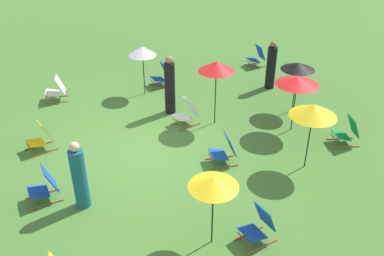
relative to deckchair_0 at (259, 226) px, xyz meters
name	(u,v)px	position (x,y,z in m)	size (l,w,h in m)	color
ground_plane	(151,151)	(-3.90, -1.24, -0.37)	(40.00, 40.00, 0.00)	#477A33
deckchair_0	(259,226)	(0.00, 0.00, 0.00)	(0.62, 0.84, 0.83)	olive
deckchair_1	(347,132)	(-2.47, 4.01, 0.00)	(0.64, 0.85, 0.83)	olive
deckchair_2	(224,151)	(-2.75, 0.44, 0.00)	(0.56, 0.81, 0.83)	olive
deckchair_4	(41,138)	(-4.99, -3.99, 0.00)	(0.66, 0.86, 0.83)	olive
deckchair_5	(187,113)	(-4.98, 0.18, 0.00)	(0.66, 0.86, 0.83)	olive
deckchair_6	(162,76)	(-7.91, 0.25, 0.00)	(0.55, 0.81, 0.83)	olive
deckchair_7	(57,90)	(-7.96, -3.36, 0.00)	(0.59, 0.83, 0.83)	olive
deckchair_9	(45,186)	(-2.78, -4.00, 0.00)	(0.57, 0.81, 0.83)	olive
deckchair_10	(257,57)	(-8.41, 4.26, 0.00)	(0.49, 0.77, 0.83)	olive
umbrella_0	(298,66)	(-4.66, 3.64, 1.14)	(1.03, 1.03, 1.63)	black
umbrella_1	(142,51)	(-7.45, -0.50, 1.17)	(0.91, 0.91, 1.70)	black
umbrella_2	(213,183)	(-0.26, -0.91, 1.15)	(0.97, 0.97, 1.63)	black
umbrella_3	(314,110)	(-1.89, 2.33, 1.27)	(1.15, 1.15, 1.80)	black
umbrella_4	(216,66)	(-4.76, 1.00, 1.47)	(1.05, 1.05, 1.99)	black
umbrella_5	(297,81)	(-3.63, 2.97, 1.20)	(1.23, 1.23, 1.68)	black
person_0	(79,177)	(-2.28, -3.22, 0.42)	(0.43, 0.43, 1.69)	#195972
person_1	(170,86)	(-5.87, -0.06, 0.52)	(0.36, 0.36, 1.88)	black
person_2	(271,66)	(-6.44, 3.78, 0.43)	(0.46, 0.46, 1.71)	black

